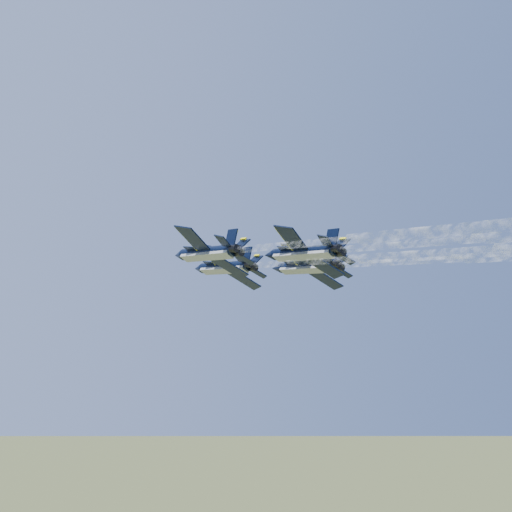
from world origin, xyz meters
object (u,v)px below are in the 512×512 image
jet_lead (224,267)px  jet_right (306,267)px  jet_left (207,253)px  jet_slot (303,253)px

jet_lead → jet_right: size_ratio=1.00×
jet_lead → jet_left: size_ratio=1.00×
jet_slot → jet_left: bearing=141.0°
jet_lead → jet_slot: (4.17, -18.18, 0.00)m
jet_right → jet_slot: size_ratio=1.00×
jet_left → jet_slot: 14.09m
jet_left → jet_right: size_ratio=1.00×
jet_right → jet_slot: bearing=-134.4°
jet_lead → jet_left: (-8.21, -11.45, 0.00)m
jet_left → jet_right: bearing=2.9°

